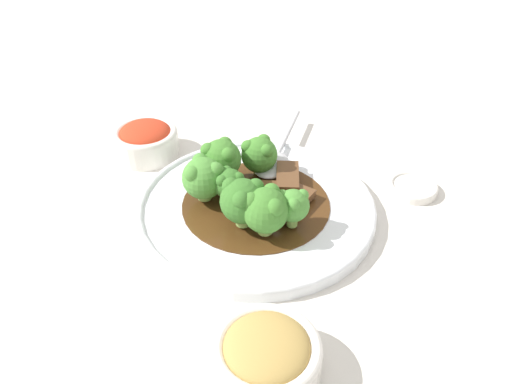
# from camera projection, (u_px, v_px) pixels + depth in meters

# --- Properties ---
(ground_plane) EXTENTS (4.00, 4.00, 0.00)m
(ground_plane) POSITION_uv_depth(u_px,v_px,m) (256.00, 212.00, 0.67)
(ground_plane) COLOR silver
(main_plate) EXTENTS (0.32, 0.32, 0.02)m
(main_plate) POSITION_uv_depth(u_px,v_px,m) (256.00, 206.00, 0.66)
(main_plate) COLOR white
(main_plate) RESTS_ON ground_plane
(beef_strip_0) EXTENTS (0.07, 0.07, 0.01)m
(beef_strip_0) POSITION_uv_depth(u_px,v_px,m) (254.00, 191.00, 0.67)
(beef_strip_0) COLOR brown
(beef_strip_0) RESTS_ON main_plate
(beef_strip_1) EXTENTS (0.07, 0.06, 0.02)m
(beef_strip_1) POSITION_uv_depth(u_px,v_px,m) (287.00, 178.00, 0.69)
(beef_strip_1) COLOR brown
(beef_strip_1) RESTS_ON main_plate
(beef_strip_2) EXTENTS (0.05, 0.08, 0.01)m
(beef_strip_2) POSITION_uv_depth(u_px,v_px,m) (294.00, 203.00, 0.65)
(beef_strip_2) COLOR brown
(beef_strip_2) RESTS_ON main_plate
(broccoli_floret_0) EXTENTS (0.05, 0.05, 0.06)m
(broccoli_floret_0) POSITION_uv_depth(u_px,v_px,m) (221.00, 158.00, 0.67)
(broccoli_floret_0) COLOR #8EB756
(broccoli_floret_0) RESTS_ON main_plate
(broccoli_floret_1) EXTENTS (0.06, 0.06, 0.06)m
(broccoli_floret_1) POSITION_uv_depth(u_px,v_px,m) (203.00, 177.00, 0.64)
(broccoli_floret_1) COLOR #8EB756
(broccoli_floret_1) RESTS_ON main_plate
(broccoli_floret_2) EXTENTS (0.06, 0.06, 0.06)m
(broccoli_floret_2) POSITION_uv_depth(u_px,v_px,m) (243.00, 200.00, 0.60)
(broccoli_floret_2) COLOR #8EB756
(broccoli_floret_2) RESTS_ON main_plate
(broccoli_floret_3) EXTENTS (0.06, 0.06, 0.06)m
(broccoli_floret_3) POSITION_uv_depth(u_px,v_px,m) (265.00, 209.00, 0.59)
(broccoli_floret_3) COLOR #8EB756
(broccoli_floret_3) RESTS_ON main_plate
(broccoli_floret_4) EXTENTS (0.04, 0.04, 0.05)m
(broccoli_floret_4) POSITION_uv_depth(u_px,v_px,m) (229.00, 183.00, 0.64)
(broccoli_floret_4) COLOR #7FA84C
(broccoli_floret_4) RESTS_ON main_plate
(broccoli_floret_5) EXTENTS (0.04, 0.04, 0.05)m
(broccoli_floret_5) POSITION_uv_depth(u_px,v_px,m) (293.00, 205.00, 0.60)
(broccoli_floret_5) COLOR #7FA84C
(broccoli_floret_5) RESTS_ON main_plate
(broccoli_floret_6) EXTENTS (0.05, 0.05, 0.05)m
(broccoli_floret_6) POSITION_uv_depth(u_px,v_px,m) (259.00, 154.00, 0.69)
(broccoli_floret_6) COLOR #8EB756
(broccoli_floret_6) RESTS_ON main_plate
(serving_spoon) EXTENTS (0.15, 0.18, 0.01)m
(serving_spoon) POSITION_uv_depth(u_px,v_px,m) (274.00, 160.00, 0.72)
(serving_spoon) COLOR silver
(serving_spoon) RESTS_ON main_plate
(side_bowl_kimchi) EXTENTS (0.10, 0.10, 0.05)m
(side_bowl_kimchi) POSITION_uv_depth(u_px,v_px,m) (146.00, 140.00, 0.77)
(side_bowl_kimchi) COLOR white
(side_bowl_kimchi) RESTS_ON ground_plane
(side_bowl_appetizer) EXTENTS (0.10, 0.10, 0.05)m
(side_bowl_appetizer) POSITION_uv_depth(u_px,v_px,m) (267.00, 355.00, 0.46)
(side_bowl_appetizer) COLOR white
(side_bowl_appetizer) RESTS_ON ground_plane
(sauce_dish) EXTENTS (0.07, 0.07, 0.01)m
(sauce_dish) POSITION_uv_depth(u_px,v_px,m) (413.00, 187.00, 0.70)
(sauce_dish) COLOR white
(sauce_dish) RESTS_ON ground_plane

